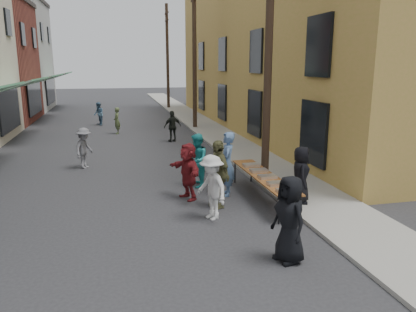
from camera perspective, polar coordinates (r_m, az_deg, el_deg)
name	(u,v)px	position (r m, az deg, el deg)	size (l,w,h in m)	color
ground	(146,225)	(10.39, -8.70, -9.55)	(120.00, 120.00, 0.00)	#28282B
sidewalk	(206,127)	(25.54, -0.30, 4.09)	(2.20, 60.00, 0.10)	gray
building_ochre	(306,46)	(26.39, 13.68, 14.81)	(10.00, 28.00, 10.00)	#A68C3B
utility_pole_near	(269,46)	(13.56, 8.54, 15.10)	(0.26, 0.26, 9.00)	#2D2116
utility_pole_mid	(194,54)	(25.10, -1.92, 14.13)	(0.26, 0.26, 9.00)	#2D2116
utility_pole_far	(168,57)	(36.94, -5.71, 13.66)	(0.26, 0.26, 9.00)	#2D2116
serving_table	(263,176)	(12.00, 7.81, -2.86)	(0.70, 4.00, 0.75)	brown
catering_tray_sausage	(287,191)	(10.52, 11.04, -4.80)	(0.50, 0.33, 0.08)	maroon
catering_tray_foil_b	(277,183)	(11.08, 9.67, -3.82)	(0.50, 0.33, 0.08)	#B2B2B7
catering_tray_buns	(267,177)	(11.71, 8.34, -2.88)	(0.50, 0.33, 0.08)	tan
catering_tray_foil_d	(259,170)	(12.34, 7.16, -2.03)	(0.50, 0.33, 0.08)	#B2B2B7
catering_tray_buns_end	(251,165)	(12.97, 6.09, -1.26)	(0.50, 0.33, 0.08)	tan
condiment_jar_a	(284,195)	(10.17, 10.60, -5.39)	(0.07, 0.07, 0.08)	#A57F26
condiment_jar_b	(282,194)	(10.26, 10.37, -5.22)	(0.07, 0.07, 0.08)	#A57F26
condiment_jar_c	(280,192)	(10.34, 10.15, -5.06)	(0.07, 0.07, 0.08)	#A57F26
cup_stack	(299,192)	(10.38, 12.62, -5.00)	(0.08, 0.08, 0.12)	tan
guest_front_a	(289,219)	(8.36, 11.39, -8.71)	(0.88, 0.57, 1.80)	black
guest_front_b	(227,164)	(12.24, 2.70, -1.14)	(0.71, 0.47, 1.96)	#5677A6
guest_front_c	(197,161)	(13.11, -1.57, -0.64)	(0.85, 0.66, 1.76)	teal
guest_front_d	(212,187)	(10.38, 0.51, -4.45)	(1.10, 0.63, 1.70)	silver
guest_front_e	(218,174)	(11.23, 1.42, -2.54)	(1.12, 0.47, 1.91)	brown
guest_queue_back	(188,171)	(11.95, -2.84, -2.14)	(1.57, 0.50, 1.69)	maroon
server	(301,175)	(11.60, 12.90, -2.61)	(0.79, 0.51, 1.61)	black
passerby_left	(84,148)	(16.19, -17.02, 1.06)	(1.01, 0.58, 1.57)	slate
passerby_mid	(173,126)	(20.90, -5.00, 4.17)	(0.94, 0.39, 1.60)	black
passerby_right	(117,121)	(23.82, -12.69, 4.86)	(0.55, 0.36, 1.51)	#506138
passerby_far	(99,114)	(27.46, -15.12, 5.75)	(0.74, 0.57, 1.51)	#476C8A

